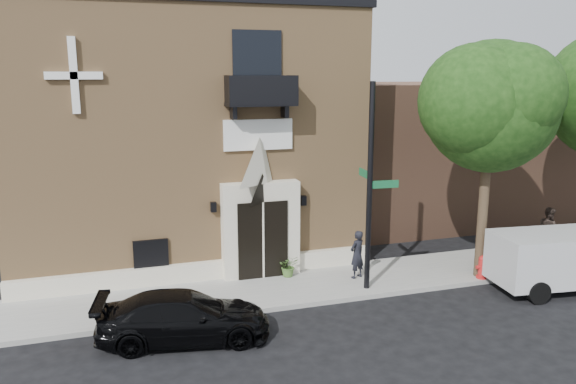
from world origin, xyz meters
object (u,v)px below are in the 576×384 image
pedestrian_near (357,254)px  pedestrian_far (548,230)px  cargo_van (570,258)px  street_sign (370,188)px  black_sedan (184,317)px  dumpster (554,249)px  fire_hydrant (482,267)px

pedestrian_near → pedestrian_far: bearing=157.4°
cargo_van → street_sign: bearing=171.1°
black_sedan → cargo_van: 12.32m
black_sedan → pedestrian_near: 6.54m
black_sedan → dumpster: bearing=-74.5°
cargo_van → pedestrian_far: 3.38m
dumpster → pedestrian_near: (-7.24, 0.92, 0.24)m
black_sedan → street_sign: (6.00, 1.57, 2.77)m
street_sign → dumpster: street_sign is taller
dumpster → pedestrian_far: (0.76, 1.17, 0.32)m
dumpster → pedestrian_near: bearing=178.4°
fire_hydrant → pedestrian_far: 4.35m
pedestrian_far → pedestrian_near: bearing=90.9°
black_sedan → fire_hydrant: size_ratio=5.67×
street_sign → fire_hydrant: bearing=-0.4°
fire_hydrant → dumpster: bearing=6.8°
dumpster → fire_hydrant: bearing=-167.6°
cargo_van → fire_hydrant: (-2.29, 1.34, -0.53)m
black_sedan → pedestrian_far: (14.05, 2.73, 0.39)m
dumpster → pedestrian_far: pedestrian_far is taller
black_sedan → street_sign: 6.79m
black_sedan → street_sign: bearing=-66.5°
street_sign → fire_hydrant: size_ratio=8.24×
cargo_van → street_sign: size_ratio=0.75×
cargo_van → pedestrian_near: bearing=163.6°
pedestrian_near → pedestrian_far: 8.01m
dumpster → pedestrian_near: size_ratio=1.11×
street_sign → black_sedan: bearing=-160.1°
cargo_van → pedestrian_far: size_ratio=2.73×
cargo_van → pedestrian_far: pedestrian_far is taller
black_sedan → pedestrian_near: (6.05, 2.48, 0.32)m
black_sedan → fire_hydrant: black_sedan is taller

